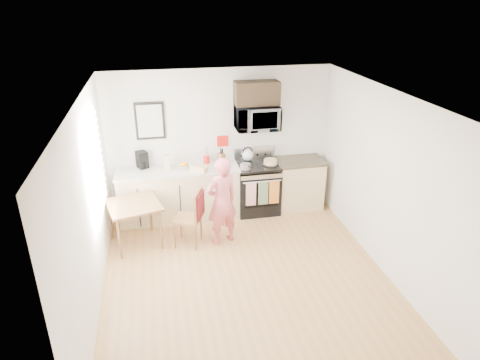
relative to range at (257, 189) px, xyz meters
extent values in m
plane|color=#AD8343|center=(-0.63, -1.98, -0.44)|extent=(4.60, 4.60, 0.00)
cube|color=white|center=(-0.63, 0.32, 0.86)|extent=(4.00, 0.04, 2.60)
cube|color=white|center=(-0.63, -4.28, 0.86)|extent=(4.00, 0.04, 2.60)
cube|color=white|center=(-2.63, -1.98, 0.86)|extent=(0.04, 4.60, 2.60)
cube|color=white|center=(1.37, -1.98, 0.86)|extent=(0.04, 4.60, 2.60)
cube|color=silver|center=(-0.63, -1.98, 2.16)|extent=(4.00, 4.60, 0.04)
cube|color=white|center=(-2.61, -1.18, 1.11)|extent=(0.02, 1.40, 1.50)
cube|color=white|center=(-2.60, -1.18, 1.11)|extent=(0.01, 1.30, 1.40)
cube|color=#DCB98D|center=(-1.43, 0.02, 0.01)|extent=(2.10, 0.60, 0.90)
cube|color=beige|center=(-1.43, 0.02, 0.48)|extent=(2.14, 0.64, 0.04)
cube|color=#DCB98D|center=(0.80, 0.02, 0.01)|extent=(0.84, 0.60, 0.90)
cube|color=black|center=(0.80, 0.02, 0.48)|extent=(0.88, 0.64, 0.04)
cube|color=black|center=(0.00, 0.00, -0.05)|extent=(0.76, 0.65, 0.77)
cube|color=black|center=(0.00, -0.32, 0.01)|extent=(0.61, 0.02, 0.45)
cube|color=silver|center=(0.00, -0.31, 0.34)|extent=(0.74, 0.02, 0.14)
cylinder|color=silver|center=(0.00, -0.36, 0.30)|extent=(0.68, 0.02, 0.02)
cube|color=black|center=(0.00, 0.00, 0.46)|extent=(0.76, 0.65, 0.04)
cube|color=silver|center=(0.00, 0.27, 0.60)|extent=(0.76, 0.08, 0.24)
cube|color=silver|center=(-0.20, -0.37, 0.08)|extent=(0.18, 0.02, 0.44)
cube|color=#4E6745|center=(0.02, -0.37, 0.08)|extent=(0.18, 0.02, 0.44)
cube|color=#C96B1E|center=(0.22, -0.37, 0.08)|extent=(0.18, 0.02, 0.44)
imported|color=silver|center=(0.00, 0.10, 1.32)|extent=(0.76, 0.51, 0.42)
cube|color=black|center=(0.00, 0.15, 1.74)|extent=(0.76, 0.35, 0.40)
cube|color=black|center=(-1.83, 0.30, 1.31)|extent=(0.50, 0.03, 0.65)
cube|color=#B4BAAF|center=(-1.83, 0.28, 1.31)|extent=(0.42, 0.01, 0.56)
cube|color=red|center=(-0.58, 0.31, 0.86)|extent=(0.20, 0.02, 0.20)
imported|color=#B93342|center=(-0.81, -0.96, 0.30)|extent=(0.63, 0.52, 1.47)
cube|color=brown|center=(-2.18, -0.76, 0.27)|extent=(0.78, 0.78, 0.04)
cylinder|color=brown|center=(-2.41, -1.14, -0.09)|extent=(0.04, 0.04, 0.69)
cylinder|color=brown|center=(-1.79, -0.99, -0.09)|extent=(0.04, 0.04, 0.69)
cylinder|color=brown|center=(-2.57, -0.52, -0.09)|extent=(0.04, 0.04, 0.69)
cylinder|color=brown|center=(-1.95, -0.37, -0.09)|extent=(0.04, 0.04, 0.69)
cube|color=brown|center=(-1.37, -0.92, 0.03)|extent=(0.52, 0.52, 0.04)
cube|color=brown|center=(-1.19, -0.99, 0.28)|extent=(0.18, 0.39, 0.48)
cube|color=#5B0F1A|center=(-1.17, -1.00, 0.29)|extent=(0.19, 0.36, 0.40)
cylinder|color=brown|center=(-1.59, -1.02, -0.22)|extent=(0.03, 0.03, 0.44)
cylinder|color=brown|center=(-1.27, -1.14, -0.22)|extent=(0.03, 0.03, 0.44)
cylinder|color=brown|center=(-1.46, -0.70, -0.22)|extent=(0.03, 0.03, 0.44)
cylinder|color=brown|center=(-1.14, -0.82, -0.22)|extent=(0.03, 0.03, 0.44)
cube|color=brown|center=(-0.64, 0.11, 0.61)|extent=(0.14, 0.16, 0.20)
cylinder|color=red|center=(-0.89, 0.22, 0.57)|extent=(0.11, 0.11, 0.13)
imported|color=white|center=(-1.32, 0.07, 0.53)|extent=(0.27, 0.27, 0.05)
cube|color=tan|center=(-1.60, 0.03, 0.64)|extent=(0.11, 0.11, 0.27)
cube|color=black|center=(-2.02, 0.23, 0.65)|extent=(0.23, 0.25, 0.29)
cylinder|color=black|center=(-2.02, 0.13, 0.58)|extent=(0.11, 0.11, 0.11)
cube|color=tan|center=(-1.07, -0.16, 0.56)|extent=(0.31, 0.28, 0.11)
cylinder|color=black|center=(0.22, -0.05, 0.50)|extent=(0.29, 0.29, 0.02)
cylinder|color=tan|center=(0.22, -0.05, 0.54)|extent=(0.23, 0.23, 0.08)
sphere|color=white|center=(-0.13, 0.22, 0.59)|extent=(0.21, 0.21, 0.21)
cone|color=white|center=(-0.13, 0.22, 0.71)|extent=(0.07, 0.07, 0.07)
torus|color=black|center=(-0.13, 0.22, 0.66)|extent=(0.19, 0.02, 0.19)
cylinder|color=silver|center=(-0.26, -0.18, 0.54)|extent=(0.19, 0.19, 0.09)
cylinder|color=black|center=(-0.21, -0.31, 0.57)|extent=(0.07, 0.17, 0.02)
camera|label=1|loc=(-1.72, -6.93, 3.34)|focal=32.00mm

